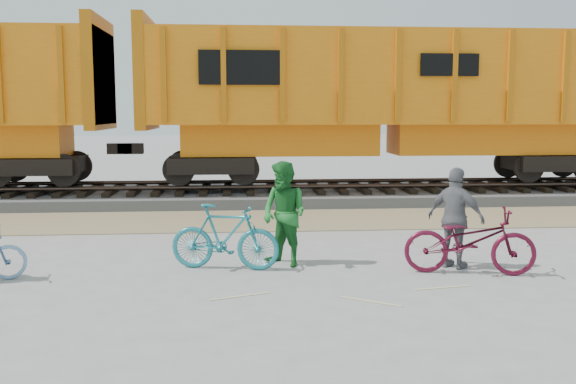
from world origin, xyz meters
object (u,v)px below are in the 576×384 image
object	(u,v)px
hopper_car_center	(384,97)
bicycle_maroon	(470,241)
bicycle_teal	(225,237)
person_man	(284,214)
person_woman	(456,218)

from	to	relation	value
hopper_car_center	bicycle_maroon	bearing A→B (deg)	-93.97
hopper_car_center	bicycle_teal	size ratio (longest dim) A/B	7.69
hopper_car_center	person_man	size ratio (longest dim) A/B	7.89
bicycle_maroon	person_man	size ratio (longest dim) A/B	1.16
person_woman	person_man	bearing A→B (deg)	36.65
bicycle_teal	person_woman	size ratio (longest dim) A/B	1.08
person_woman	bicycle_maroon	bearing A→B (deg)	149.11
person_woman	bicycle_teal	bearing A→B (deg)	41.81
hopper_car_center	bicycle_teal	xyz separation A→B (m)	(-4.54, -8.20, -2.46)
bicycle_maroon	person_woman	size ratio (longest dim) A/B	1.22
person_man	hopper_car_center	bearing A→B (deg)	112.63
hopper_car_center	person_woman	world-z (taller)	hopper_car_center
hopper_car_center	bicycle_maroon	xyz separation A→B (m)	(-0.61, -8.82, -2.46)
hopper_car_center	person_woman	distance (m)	8.72
hopper_car_center	person_woman	xyz separation A→B (m)	(-0.71, -8.42, -2.16)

